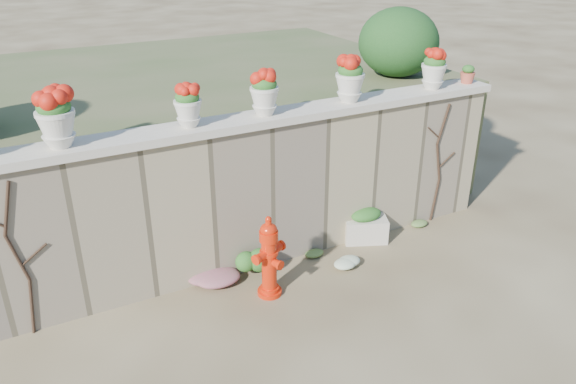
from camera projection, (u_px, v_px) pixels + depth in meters
ground at (304, 340)px, 6.36m from camera, size 80.00×80.00×0.00m
stone_wall at (238, 200)px, 7.37m from camera, size 8.00×0.40×2.00m
wall_cap at (235, 123)px, 6.92m from camera, size 8.10×0.52×0.10m
raised_fill at (167, 129)px, 9.92m from camera, size 9.00×6.00×2.00m
back_shrub_right at (398, 42)px, 9.10m from camera, size 1.30×1.30×1.10m
vine_left at (19, 259)px, 6.07m from camera, size 0.60×0.04×1.91m
vine_right at (439, 162)px, 8.56m from camera, size 0.60×0.04×1.91m
fire_hydrant at (269, 256)px, 6.93m from camera, size 0.48×0.34×1.10m
planter_box at (365, 226)px, 8.29m from camera, size 0.72×0.58×0.52m
green_shrub at (254, 261)px, 7.37m from camera, size 0.56×0.51×0.53m
magenta_clump at (215, 277)px, 7.33m from camera, size 0.80×0.53×0.21m
white_flowers at (343, 261)px, 7.68m from camera, size 0.52×0.42×0.19m
urn_pot_1 at (56, 118)px, 5.90m from camera, size 0.41×0.41×0.64m
urn_pot_2 at (188, 106)px, 6.54m from camera, size 0.33×0.33×0.52m
urn_pot_3 at (264, 93)px, 6.95m from camera, size 0.36×0.36×0.57m
urn_pot_4 at (350, 79)px, 7.47m from camera, size 0.39×0.39×0.61m
urn_pot_5 at (434, 69)px, 8.09m from camera, size 0.36×0.36×0.57m
terracotta_pot at (468, 75)px, 8.45m from camera, size 0.22×0.22×0.27m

